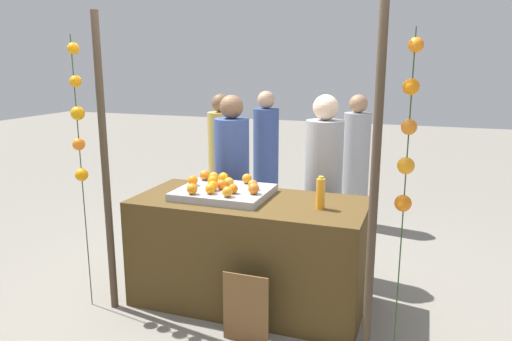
# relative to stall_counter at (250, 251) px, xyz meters

# --- Properties ---
(ground_plane) EXTENTS (24.00, 24.00, 0.00)m
(ground_plane) POSITION_rel_stall_counter_xyz_m (0.00, 0.00, -0.43)
(ground_plane) COLOR gray
(stall_counter) EXTENTS (1.80, 0.82, 0.86)m
(stall_counter) POSITION_rel_stall_counter_xyz_m (0.00, 0.00, 0.00)
(stall_counter) COLOR #4C3819
(stall_counter) RESTS_ON ground_plane
(orange_tray) EXTENTS (0.72, 0.59, 0.06)m
(orange_tray) POSITION_rel_stall_counter_xyz_m (-0.23, 0.03, 0.46)
(orange_tray) COLOR #9EA0A5
(orange_tray) RESTS_ON stall_counter
(orange_0) EXTENTS (0.07, 0.07, 0.07)m
(orange_0) POSITION_rel_stall_counter_xyz_m (-0.10, -0.08, 0.53)
(orange_0) COLOR orange
(orange_0) RESTS_ON orange_tray
(orange_1) EXTENTS (0.09, 0.09, 0.09)m
(orange_1) POSITION_rel_stall_counter_xyz_m (-0.34, 0.08, 0.53)
(orange_1) COLOR orange
(orange_1) RESTS_ON orange_tray
(orange_2) EXTENTS (0.08, 0.08, 0.08)m
(orange_2) POSITION_rel_stall_counter_xyz_m (-0.11, -0.18, 0.53)
(orange_2) COLOR orange
(orange_2) RESTS_ON orange_tray
(orange_3) EXTENTS (0.08, 0.08, 0.08)m
(orange_3) POSITION_rel_stall_counter_xyz_m (-0.00, 0.07, 0.53)
(orange_3) COLOR orange
(orange_3) RESTS_ON orange_tray
(orange_4) EXTENTS (0.09, 0.09, 0.09)m
(orange_4) POSITION_rel_stall_counter_xyz_m (0.05, -0.04, 0.53)
(orange_4) COLOR orange
(orange_4) RESTS_ON orange_tray
(orange_5) EXTENTS (0.08, 0.08, 0.08)m
(orange_5) POSITION_rel_stall_counter_xyz_m (-0.31, 0.22, 0.53)
(orange_5) COLOR orange
(orange_5) RESTS_ON orange_tray
(orange_6) EXTENTS (0.08, 0.08, 0.08)m
(orange_6) POSITION_rel_stall_counter_xyz_m (-0.27, -0.14, 0.53)
(orange_6) COLOR orange
(orange_6) RESTS_ON orange_tray
(orange_7) EXTENTS (0.08, 0.08, 0.08)m
(orange_7) POSITION_rel_stall_counter_xyz_m (-0.40, 0.22, 0.53)
(orange_7) COLOR orange
(orange_7) RESTS_ON orange_tray
(orange_8) EXTENTS (0.08, 0.08, 0.08)m
(orange_8) POSITION_rel_stall_counter_xyz_m (-0.24, 0.01, 0.53)
(orange_8) COLOR orange
(orange_8) RESTS_ON orange_tray
(orange_9) EXTENTS (0.08, 0.08, 0.08)m
(orange_9) POSITION_rel_stall_counter_xyz_m (-0.39, -0.20, 0.53)
(orange_9) COLOR orange
(orange_9) RESTS_ON orange_tray
(orange_10) EXTENTS (0.08, 0.08, 0.08)m
(orange_10) POSITION_rel_stall_counter_xyz_m (-0.28, -0.06, 0.53)
(orange_10) COLOR orange
(orange_10) RESTS_ON orange_tray
(orange_11) EXTENTS (0.08, 0.08, 0.08)m
(orange_11) POSITION_rel_stall_counter_xyz_m (-0.12, 0.25, 0.53)
(orange_11) COLOR orange
(orange_11) RESTS_ON orange_tray
(orange_12) EXTENTS (0.08, 0.08, 0.08)m
(orange_12) POSITION_rel_stall_counter_xyz_m (-0.51, 0.04, 0.53)
(orange_12) COLOR orange
(orange_12) RESTS_ON orange_tray
(orange_13) EXTENTS (0.08, 0.08, 0.08)m
(orange_13) POSITION_rel_stall_counter_xyz_m (-0.50, 0.24, 0.53)
(orange_13) COLOR orange
(orange_13) RESTS_ON orange_tray
(orange_14) EXTENTS (0.08, 0.08, 0.08)m
(orange_14) POSITION_rel_stall_counter_xyz_m (-0.21, 0.09, 0.53)
(orange_14) COLOR orange
(orange_14) RESTS_ON orange_tray
(juice_bottle) EXTENTS (0.06, 0.06, 0.24)m
(juice_bottle) POSITION_rel_stall_counter_xyz_m (0.57, -0.05, 0.54)
(juice_bottle) COLOR orange
(juice_bottle) RESTS_ON stall_counter
(chalkboard_sign) EXTENTS (0.33, 0.03, 0.51)m
(chalkboard_sign) POSITION_rel_stall_counter_xyz_m (0.18, -0.56, -0.18)
(chalkboard_sign) COLOR brown
(chalkboard_sign) RESTS_ON ground_plane
(vendor_left) EXTENTS (0.32, 0.32, 1.61)m
(vendor_left) POSITION_rel_stall_counter_xyz_m (-0.44, 0.70, 0.32)
(vendor_left) COLOR #384C8C
(vendor_left) RESTS_ON ground_plane
(vendor_right) EXTENTS (0.33, 0.33, 1.63)m
(vendor_right) POSITION_rel_stall_counter_xyz_m (0.43, 0.70, 0.33)
(vendor_right) COLOR #99999E
(vendor_right) RESTS_ON ground_plane
(crowd_person_0) EXTENTS (0.31, 0.31, 1.56)m
(crowd_person_0) POSITION_rel_stall_counter_xyz_m (-0.58, 2.16, 0.30)
(crowd_person_0) COLOR #384C8C
(crowd_person_0) RESTS_ON ground_plane
(crowd_person_1) EXTENTS (0.31, 0.31, 1.54)m
(crowd_person_1) POSITION_rel_stall_counter_xyz_m (0.51, 2.17, 0.29)
(crowd_person_1) COLOR #99999E
(crowd_person_1) RESTS_ON ground_plane
(crowd_person_2) EXTENTS (0.31, 0.31, 1.55)m
(crowd_person_2) POSITION_rel_stall_counter_xyz_m (-0.98, 1.70, 0.29)
(crowd_person_2) COLOR tan
(crowd_person_2) RESTS_ON ground_plane
(canopy_post_left) EXTENTS (0.06, 0.06, 2.26)m
(canopy_post_left) POSITION_rel_stall_counter_xyz_m (-0.98, -0.45, 0.70)
(canopy_post_left) COLOR #473828
(canopy_post_left) RESTS_ON ground_plane
(canopy_post_right) EXTENTS (0.06, 0.06, 2.26)m
(canopy_post_right) POSITION_rel_stall_counter_xyz_m (0.98, -0.45, 0.70)
(canopy_post_right) COLOR #473828
(canopy_post_right) RESTS_ON ground_plane
(garland_strand_left) EXTENTS (0.11, 0.11, 2.09)m
(garland_strand_left) POSITION_rel_stall_counter_xyz_m (-1.16, -0.48, 1.05)
(garland_strand_left) COLOR #2D4C23
(garland_strand_left) RESTS_ON ground_plane
(garland_strand_right) EXTENTS (0.10, 0.11, 2.09)m
(garland_strand_right) POSITION_rel_stall_counter_xyz_m (1.16, -0.46, 1.04)
(garland_strand_right) COLOR #2D4C23
(garland_strand_right) RESTS_ON ground_plane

